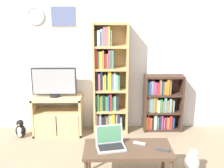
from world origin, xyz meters
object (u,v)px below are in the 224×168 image
Objects in this scene: television at (54,82)px; penguin_figurine at (21,129)px; coffee_table at (128,151)px; cat at (192,162)px; tv_stand at (58,115)px; bookshelf_short at (161,104)px; remote_near_laptop at (163,149)px; bookshelf_tall at (109,82)px; laptop at (110,142)px; remote_far_from_laptop at (140,143)px.

television reaches higher than penguin_figurine.
coffee_table is 2.52× the size of cat.
tv_stand is 0.82× the size of bookshelf_short.
television is at bearing 70.84° from remote_near_laptop.
bookshelf_tall reaches higher than penguin_figurine.
bookshelf_short is (1.84, 0.10, -0.44)m from television.
bookshelf_tall reaches higher than cat.
bookshelf_short is at bearing 46.69° from laptop.
television reaches higher than coffee_table.
cat is 1.36× the size of penguin_figurine.
remote_near_laptop is at bearing -98.33° from remote_far_from_laptop.
cat is at bearing -40.49° from remote_near_laptop.
coffee_table is 0.25m from laptop.
cat is (0.87, 0.15, -0.26)m from coffee_table.
television is 0.74× the size of bookshelf_short.
penguin_figurine is (-2.60, 1.05, -0.00)m from cat.
bookshelf_short is 3.20× the size of penguin_figurine.
remote_far_from_laptop is 0.52× the size of penguin_figurine.
bookshelf_short is (0.93, 0.02, -0.41)m from bookshelf_tall.
bookshelf_short reaches higher than laptop.
laptop is 0.64m from remote_near_laptop.
remote_near_laptop reaches higher than coffee_table.
bookshelf_tall is 1.89× the size of bookshelf_short.
remote_near_laptop is 0.59m from cat.
bookshelf_short reaches higher than remote_near_laptop.
tv_stand is at bearing 112.95° from laptop.
television reaches higher than bookshelf_short.
tv_stand is at bearing 13.62° from penguin_figurine.
remote_far_from_laptop is at bearing 82.02° from remote_near_laptop.
remote_near_laptop and remote_far_from_laptop have the same top height.
remote_far_from_laptop reaches higher than coffee_table.
bookshelf_tall reaches higher than coffee_table.
television is at bearing 113.54° from laptop.
laptop is (0.01, -1.43, -0.38)m from bookshelf_tall.
penguin_figurine is (-0.58, -0.18, -0.78)m from television.
bookshelf_short is 1.64m from coffee_table.
remote_far_from_laptop is at bearing -111.41° from bookshelf_short.
cat reaches higher than penguin_figurine.
television is 1.89m from remote_far_from_laptop.
bookshelf_tall reaches higher than television.
bookshelf_tall is 1.02m from bookshelf_short.
tv_stand reaches higher than remote_near_laptop.
tv_stand is at bearing -35.82° from television.
coffee_table is 6.58× the size of remote_near_laptop.
penguin_figurine is (-1.50, -0.26, -0.75)m from bookshelf_tall.
bookshelf_tall reaches higher than tv_stand.
bookshelf_tall is at bearing 46.65° from remote_near_laptop.
penguin_figurine is at bearing -170.23° from bookshelf_tall.
tv_stand is 1.04m from bookshelf_tall.
coffee_table is 0.19m from remote_far_from_laptop.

